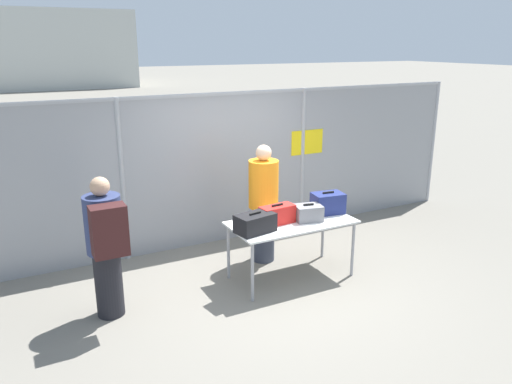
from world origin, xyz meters
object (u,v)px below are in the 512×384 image
Objects in this scene: traveler_hooded at (106,243)px; utility_trailer at (261,171)px; inspection_table at (291,226)px; security_worker_near at (263,202)px; suitcase_navy at (328,203)px; suitcase_red at (277,215)px; suitcase_black at (255,223)px; suitcase_grey at (308,213)px.

traveler_hooded reaches higher than utility_trailer.
security_worker_near is at bearing 95.40° from inspection_table.
suitcase_navy is 0.14× the size of utility_trailer.
suitcase_navy is at bearing 2.82° from suitcase_red.
suitcase_navy is (0.61, 0.07, 0.20)m from inspection_table.
suitcase_black is at bearing -169.89° from inspection_table.
suitcase_navy reaches higher than utility_trailer.
utility_trailer is at bearing 47.03° from traveler_hooded.
suitcase_grey is at bearing 0.15° from traveler_hooded.
suitcase_grey is 0.12× the size of utility_trailer.
suitcase_grey is 0.76m from security_worker_near.
inspection_table is at bearing 1.32° from traveler_hooded.
suitcase_navy is 0.27× the size of traveler_hooded.
suitcase_red is 1.04× the size of suitcase_navy.
traveler_hooded reaches higher than suitcase_red.
inspection_table is 4.18m from utility_trailer.
utility_trailer is (2.19, 3.95, -0.50)m from suitcase_black.
suitcase_black is 0.80m from suitcase_grey.
suitcase_navy is at bearing 17.68° from suitcase_grey.
suitcase_navy is 0.27× the size of security_worker_near.
utility_trailer is (1.80, 3.82, -0.50)m from suitcase_red.
inspection_table is at bearing -7.65° from suitcase_red.
traveler_hooded is (-1.74, 0.18, 0.00)m from suitcase_black.
security_worker_near is at bearing -117.53° from utility_trailer.
suitcase_navy is at bearing 126.67° from security_worker_near.
suitcase_navy is (1.20, 0.17, 0.03)m from suitcase_black.
suitcase_red is 1.21× the size of suitcase_grey.
suitcase_red is at bearing 172.35° from inspection_table.
inspection_table is 0.62m from suitcase_black.
inspection_table reaches higher than utility_trailer.
utility_trailer is at bearing 67.37° from inspection_table.
security_worker_near is at bearing 77.49° from suitcase_red.
inspection_table is at bearing 164.67° from suitcase_grey.
utility_trailer is at bearing 61.02° from suitcase_black.
security_worker_near is 0.52× the size of utility_trailer.
utility_trailer is at bearing 75.28° from suitcase_navy.
traveler_hooded is (-2.33, 0.08, 0.18)m from inspection_table.
suitcase_grey is 4.17m from utility_trailer.
suitcase_grey is at bearing -109.57° from utility_trailer.
traveler_hooded is at bearing 178.08° from inspection_table.
suitcase_red is at bearing 18.84° from suitcase_black.
suitcase_navy is 3.94m from utility_trailer.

